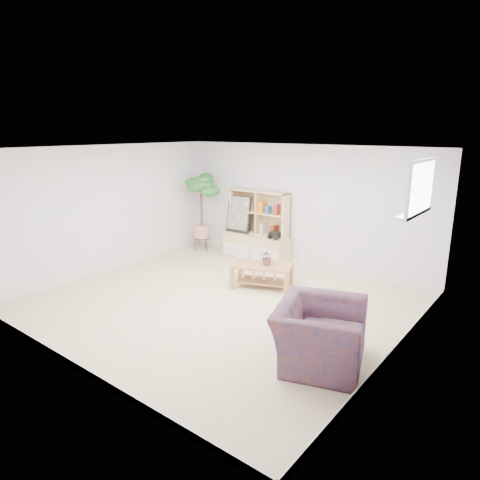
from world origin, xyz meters
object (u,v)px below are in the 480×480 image
Objects in this scene: armchair at (320,330)px; coffee_table at (262,276)px; storage_unit at (256,226)px; floor_tree at (202,213)px.

coffee_table is at bearing 32.33° from armchair.
armchair reaches higher than coffee_table.
floor_tree is (-1.35, -0.20, 0.15)m from storage_unit.
floor_tree is 1.56× the size of armchair.
floor_tree is at bearing 134.78° from coffee_table.
storage_unit is 4.15m from armchair.
coffee_table is 0.90× the size of armchair.
floor_tree reaches higher than storage_unit.
armchair is at bearing -31.51° from floor_tree.
coffee_table is 0.58× the size of floor_tree.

